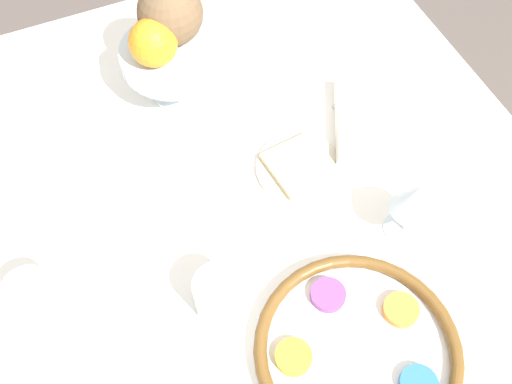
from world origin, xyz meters
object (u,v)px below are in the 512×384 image
(fruit_stand, at_px, (175,58))
(coconut, at_px, (170,13))
(cup_mid, at_px, (219,295))
(bread_plate, at_px, (299,166))
(cup_near, at_px, (33,298))
(orange_fruit, at_px, (153,43))
(napkin_roll, at_px, (346,122))
(seder_plate, at_px, (358,351))
(wine_glass, at_px, (417,199))

(fruit_stand, bearing_deg, coconut, -23.43)
(fruit_stand, xyz_separation_m, cup_mid, (-0.44, 0.09, -0.05))
(bread_plate, height_order, cup_near, cup_near)
(orange_fruit, height_order, bread_plate, orange_fruit)
(napkin_roll, bearing_deg, seder_plate, 154.22)
(fruit_stand, relative_size, cup_near, 2.55)
(wine_glass, height_order, cup_mid, wine_glass)
(coconut, bearing_deg, fruit_stand, 156.57)
(seder_plate, distance_m, wine_glass, 0.25)
(bread_plate, bearing_deg, cup_near, 98.84)
(fruit_stand, distance_m, coconut, 0.09)
(napkin_roll, bearing_deg, cup_mid, 123.91)
(napkin_roll, bearing_deg, fruit_stand, 49.50)
(cup_near, bearing_deg, fruit_stand, -46.05)
(fruit_stand, relative_size, napkin_roll, 1.05)
(wine_glass, bearing_deg, coconut, 26.26)
(fruit_stand, bearing_deg, seder_plate, -173.74)
(seder_plate, distance_m, coconut, 0.64)
(bread_plate, xyz_separation_m, cup_mid, (-0.18, 0.22, 0.03))
(orange_fruit, xyz_separation_m, napkin_roll, (-0.20, -0.29, -0.13))
(seder_plate, xyz_separation_m, cup_mid, (0.15, 0.16, 0.02))
(fruit_stand, height_order, bread_plate, fruit_stand)
(fruit_stand, distance_m, cup_near, 0.49)
(wine_glass, height_order, orange_fruit, orange_fruit)
(cup_near, relative_size, cup_mid, 1.00)
(coconut, xyz_separation_m, bread_plate, (-0.28, -0.12, -0.16))
(orange_fruit, xyz_separation_m, cup_near, (-0.32, 0.31, -0.12))
(coconut, relative_size, napkin_roll, 0.62)
(cup_near, bearing_deg, seder_plate, -122.12)
(wine_glass, distance_m, cup_mid, 0.34)
(seder_plate, relative_size, napkin_roll, 1.64)
(wine_glass, distance_m, bread_plate, 0.23)
(wine_glass, bearing_deg, napkin_roll, -2.46)
(fruit_stand, bearing_deg, cup_near, 133.95)
(seder_plate, bearing_deg, napkin_roll, -25.78)
(orange_fruit, distance_m, napkin_roll, 0.37)
(seder_plate, height_order, wine_glass, wine_glass)
(seder_plate, distance_m, napkin_roll, 0.42)
(coconut, xyz_separation_m, napkin_roll, (-0.24, -0.24, -0.15))
(fruit_stand, xyz_separation_m, cup_near, (-0.34, 0.35, -0.05))
(seder_plate, bearing_deg, cup_mid, 45.38)
(fruit_stand, bearing_deg, wine_glass, -151.47)
(coconut, height_order, cup_near, coconut)
(fruit_stand, distance_m, bread_plate, 0.30)
(orange_fruit, distance_m, coconut, 0.06)
(coconut, height_order, cup_mid, coconut)
(wine_glass, bearing_deg, fruit_stand, 28.53)
(orange_fruit, bearing_deg, napkin_roll, -124.47)
(coconut, xyz_separation_m, cup_mid, (-0.47, 0.10, -0.13))
(wine_glass, xyz_separation_m, coconut, (0.47, 0.23, 0.07))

